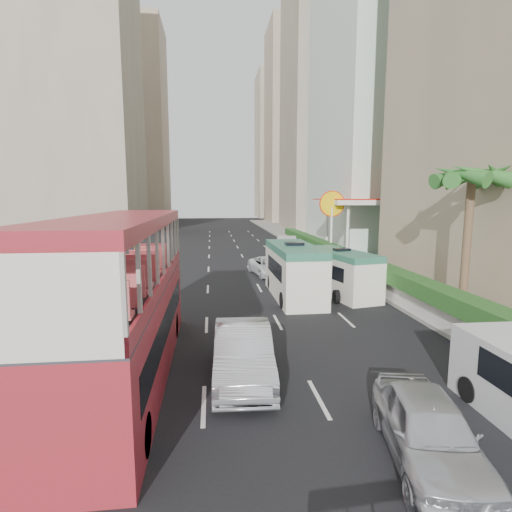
{
  "coord_description": "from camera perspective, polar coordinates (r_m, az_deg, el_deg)",
  "views": [
    {
      "loc": [
        -3.31,
        -12.22,
        5.58
      ],
      "look_at": [
        -1.5,
        4.0,
        3.2
      ],
      "focal_mm": 28.0,
      "sensor_mm": 36.0,
      "label": 1
    }
  ],
  "objects": [
    {
      "name": "ground_plane",
      "position": [
        13.84,
        8.35,
        -15.58
      ],
      "size": [
        200.0,
        200.0,
        0.0
      ],
      "primitive_type": "plane",
      "color": "black",
      "rests_on": "ground"
    },
    {
      "name": "double_decker_bus",
      "position": [
        12.88,
        -18.32,
        -5.84
      ],
      "size": [
        2.5,
        11.0,
        5.06
      ],
      "primitive_type": "cube",
      "color": "#A3232C",
      "rests_on": "ground"
    },
    {
      "name": "car_silver_lane_a",
      "position": [
        13.09,
        -1.84,
        -16.95
      ],
      "size": [
        1.97,
        5.07,
        1.64
      ],
      "primitive_type": "imported",
      "rotation": [
        0.0,
        0.0,
        -0.05
      ],
      "color": "#BBBDC2",
      "rests_on": "ground"
    },
    {
      "name": "car_silver_lane_b",
      "position": [
        10.27,
        23.15,
        -25.33
      ],
      "size": [
        2.51,
        4.54,
        1.46
      ],
      "primitive_type": "imported",
      "rotation": [
        0.0,
        0.0,
        -0.19
      ],
      "color": "#BBBDC2",
      "rests_on": "ground"
    },
    {
      "name": "van_asset",
      "position": [
        29.13,
        1.87,
        -2.74
      ],
      "size": [
        2.89,
        4.99,
        1.31
      ],
      "primitive_type": "imported",
      "rotation": [
        0.0,
        0.0,
        0.16
      ],
      "color": "silver",
      "rests_on": "ground"
    },
    {
      "name": "minibus_near",
      "position": [
        22.54,
        5.44,
        -2.2
      ],
      "size": [
        2.31,
        6.73,
        2.97
      ],
      "primitive_type": "cube",
      "rotation": [
        0.0,
        0.0,
        0.01
      ],
      "color": "silver",
      "rests_on": "ground"
    },
    {
      "name": "minibus_far",
      "position": [
        23.65,
        12.05,
        -2.35
      ],
      "size": [
        3.09,
        6.07,
        2.57
      ],
      "primitive_type": "cube",
      "rotation": [
        0.0,
        0.0,
        0.21
      ],
      "color": "silver",
      "rests_on": "ground"
    },
    {
      "name": "panel_van_far",
      "position": [
        38.33,
        4.39,
        1.26
      ],
      "size": [
        2.6,
        4.74,
        1.79
      ],
      "primitive_type": "cube",
      "rotation": [
        0.0,
        0.0,
        -0.19
      ],
      "color": "silver",
      "rests_on": "ground"
    },
    {
      "name": "sidewalk",
      "position": [
        39.59,
        11.81,
        0.16
      ],
      "size": [
        6.0,
        120.0,
        0.18
      ],
      "primitive_type": "cube",
      "color": "#99968C",
      "rests_on": "ground"
    },
    {
      "name": "kerb_wall",
      "position": [
        28.32,
        13.36,
        -1.89
      ],
      "size": [
        0.3,
        44.0,
        1.0
      ],
      "primitive_type": "cube",
      "color": "silver",
      "rests_on": "sidewalk"
    },
    {
      "name": "hedge",
      "position": [
        28.19,
        13.42,
        -0.19
      ],
      "size": [
        1.1,
        44.0,
        0.7
      ],
      "primitive_type": "cube",
      "color": "#2D6626",
      "rests_on": "kerb_wall"
    },
    {
      "name": "palm_tree",
      "position": [
        19.79,
        27.85,
        0.95
      ],
      "size": [
        0.36,
        0.36,
        6.4
      ],
      "primitive_type": "cylinder",
      "color": "brown",
      "rests_on": "sidewalk"
    },
    {
      "name": "shell_station",
      "position": [
        37.76,
        14.32,
        3.75
      ],
      "size": [
        6.5,
        8.0,
        5.5
      ],
      "primitive_type": "cube",
      "color": "silver",
      "rests_on": "ground"
    },
    {
      "name": "tower_mid",
      "position": [
        75.91,
        11.04,
        22.99
      ],
      "size": [
        16.0,
        16.0,
        50.0
      ],
      "primitive_type": "cube",
      "color": "tan",
      "rests_on": "ground"
    },
    {
      "name": "tower_far_a",
      "position": [
        97.77,
        6.0,
        17.93
      ],
      "size": [
        14.0,
        14.0,
        44.0
      ],
      "primitive_type": "cube",
      "color": "tan",
      "rests_on": "ground"
    },
    {
      "name": "tower_far_b",
      "position": [
        118.86,
        3.64,
        15.26
      ],
      "size": [
        14.0,
        14.0,
        40.0
      ],
      "primitive_type": "cube",
      "color": "tan",
      "rests_on": "ground"
    },
    {
      "name": "tower_left_a",
      "position": [
        73.23,
        -24.72,
        23.78
      ],
      "size": [
        18.0,
        18.0,
        52.0
      ],
      "primitive_type": "cube",
      "color": "tan",
      "rests_on": "ground"
    },
    {
      "name": "tower_left_b",
      "position": [
        105.36,
        -17.32,
        17.46
      ],
      "size": [
        16.0,
        16.0,
        46.0
      ],
      "primitive_type": "cube",
      "color": "tan",
      "rests_on": "ground"
    }
  ]
}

